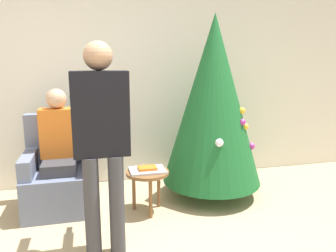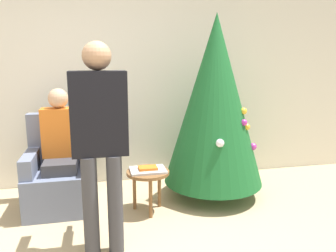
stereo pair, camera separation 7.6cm
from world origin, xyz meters
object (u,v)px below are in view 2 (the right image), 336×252
(christmas_tree, at_px, (215,101))
(person_seated, at_px, (60,144))
(person_standing, at_px, (100,130))
(side_stool, at_px, (148,177))
(armchair, at_px, (63,175))

(christmas_tree, height_order, person_seated, christmas_tree)
(person_standing, bearing_deg, side_stool, 52.79)
(person_seated, distance_m, person_standing, 1.04)
(christmas_tree, relative_size, armchair, 2.09)
(armchair, height_order, person_seated, person_seated)
(person_seated, bearing_deg, armchair, 90.00)
(armchair, bearing_deg, side_stool, -21.59)
(christmas_tree, xyz_separation_m, armchair, (-1.63, 0.09, -0.75))
(christmas_tree, bearing_deg, armchair, 177.01)
(armchair, xyz_separation_m, person_seated, (0.00, -0.03, 0.34))
(christmas_tree, height_order, side_stool, christmas_tree)
(armchair, xyz_separation_m, side_stool, (0.85, -0.34, 0.04))
(christmas_tree, distance_m, person_seated, 1.68)
(christmas_tree, distance_m, person_standing, 1.50)
(person_standing, bearing_deg, armchair, 112.79)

